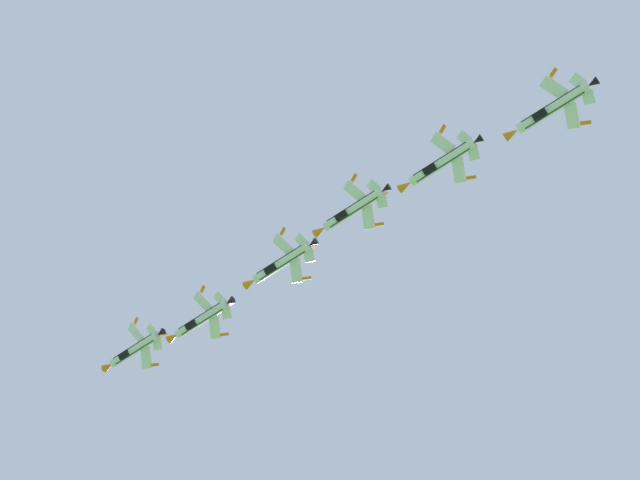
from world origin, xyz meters
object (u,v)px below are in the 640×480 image
object	(u,v)px
fighter_jet_right_wing	(281,263)
fighter_jet_left_wing	(201,320)
fighter_jet_lead	(134,350)
fighter_jet_trail_slot	(551,109)
fighter_jet_right_outer	(440,164)
fighter_jet_left_outer	(352,210)

from	to	relation	value
fighter_jet_right_wing	fighter_jet_left_wing	bearing A→B (deg)	86.28
fighter_jet_lead	fighter_jet_left_wing	size ratio (longest dim) A/B	1.00
fighter_jet_right_wing	fighter_jet_trail_slot	world-z (taller)	fighter_jet_trail_slot
fighter_jet_right_wing	fighter_jet_right_outer	distance (m)	32.58
fighter_jet_left_wing	fighter_jet_trail_slot	distance (m)	71.37
fighter_jet_left_outer	fighter_jet_trail_slot	distance (m)	36.39
fighter_jet_lead	fighter_jet_left_wing	bearing A→B (deg)	-84.99
fighter_jet_lead	fighter_jet_left_outer	world-z (taller)	fighter_jet_left_outer
fighter_jet_right_wing	fighter_jet_trail_slot	bearing A→B (deg)	-87.37
fighter_jet_lead	fighter_jet_left_outer	xyz separation A→B (m)	(49.14, -15.32, 1.42)
fighter_jet_lead	fighter_jet_trail_slot	world-z (taller)	fighter_jet_lead
fighter_jet_left_wing	fighter_jet_right_outer	size ratio (longest dim) A/B	1.00
fighter_jet_left_wing	fighter_jet_right_wing	world-z (taller)	fighter_jet_left_wing
fighter_jet_left_wing	fighter_jet_right_wing	size ratio (longest dim) A/B	1.00
fighter_jet_trail_slot	fighter_jet_left_wing	bearing A→B (deg)	90.86
fighter_jet_right_outer	fighter_jet_trail_slot	world-z (taller)	fighter_jet_right_outer
fighter_jet_left_wing	fighter_jet_trail_slot	size ratio (longest dim) A/B	1.00
fighter_jet_lead	fighter_jet_right_wing	xyz separation A→B (m)	(34.51, -10.94, -1.94)
fighter_jet_lead	fighter_jet_left_outer	size ratio (longest dim) A/B	1.00
fighter_jet_lead	fighter_jet_left_outer	distance (m)	51.49
fighter_jet_left_wing	fighter_jet_left_outer	size ratio (longest dim) A/B	1.00
fighter_jet_right_outer	fighter_jet_right_wing	bearing A→B (deg)	91.81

